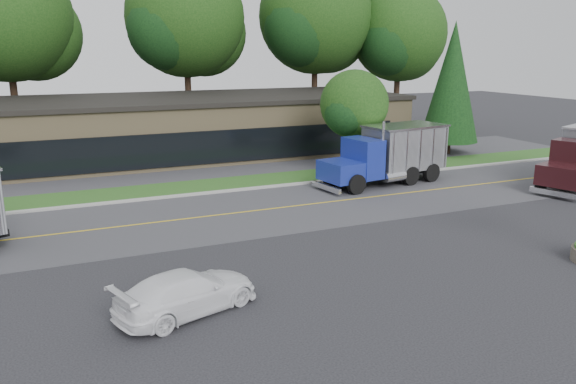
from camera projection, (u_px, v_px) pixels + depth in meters
name	position (u px, v px, depth m)	size (l,w,h in m)	color
ground	(316.00, 282.00, 19.10)	(140.00, 140.00, 0.00)	#36363B
road	(234.00, 214.00, 27.11)	(60.00, 8.00, 0.02)	#4E4E52
center_line	(234.00, 214.00, 27.11)	(60.00, 0.12, 0.01)	gold
curb	(210.00, 194.00, 30.85)	(60.00, 0.30, 0.12)	#9E9E99
grass_verge	(201.00, 187.00, 32.45)	(60.00, 3.40, 0.03)	#20501B
far_parking	(182.00, 170.00, 36.90)	(60.00, 7.00, 0.02)	#4E4E52
strip_mall	(189.00, 127.00, 42.51)	(32.00, 12.00, 4.00)	#96815C
tree_far_b	(8.00, 23.00, 43.29)	(10.67, 10.05, 15.23)	#382619
tree_far_c	(187.00, 23.00, 48.63)	(10.89, 10.25, 15.54)	#382619
tree_far_d	(316.00, 22.00, 52.30)	(11.16, 10.51, 15.93)	#382619
tree_far_e	(400.00, 38.00, 53.92)	(9.60, 9.04, 13.70)	#382619
evergreen_right	(452.00, 82.00, 41.49)	(4.30, 4.30, 9.76)	#382619
tree_verge	(355.00, 108.00, 35.35)	(4.57, 4.30, 6.52)	#382619
dump_truck_blue	(390.00, 153.00, 32.97)	(8.31, 3.75, 3.36)	black
rally_car	(187.00, 292.00, 16.78)	(1.82, 4.48, 1.30)	white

